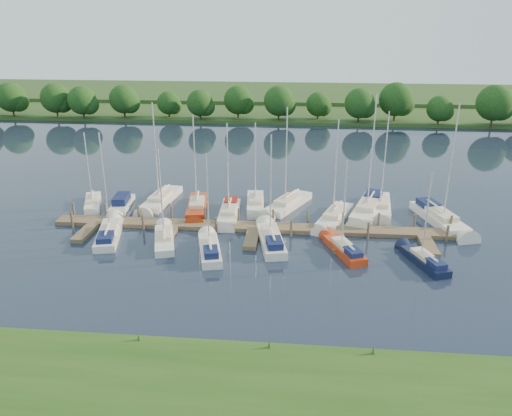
# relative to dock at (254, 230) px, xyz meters

# --- Properties ---
(ground) EXTENTS (260.00, 260.00, 0.00)m
(ground) POSITION_rel_dock_xyz_m (0.00, -7.31, -0.20)
(ground) COLOR #1B2436
(ground) RESTS_ON ground
(near_bank) EXTENTS (90.00, 10.00, 0.50)m
(near_bank) POSITION_rel_dock_xyz_m (0.00, -23.31, 0.05)
(near_bank) COLOR #214714
(near_bank) RESTS_ON ground
(dock) EXTENTS (40.00, 6.00, 0.40)m
(dock) POSITION_rel_dock_xyz_m (0.00, 0.00, 0.00)
(dock) COLOR brown
(dock) RESTS_ON ground
(mooring_pilings) EXTENTS (38.24, 2.84, 2.00)m
(mooring_pilings) POSITION_rel_dock_xyz_m (0.00, 1.13, 0.40)
(mooring_pilings) COLOR #473D33
(mooring_pilings) RESTS_ON ground
(far_shore) EXTENTS (180.00, 30.00, 0.60)m
(far_shore) POSITION_rel_dock_xyz_m (0.00, 67.69, 0.10)
(far_shore) COLOR #23431A
(far_shore) RESTS_ON ground
(distant_hill) EXTENTS (220.00, 40.00, 1.40)m
(distant_hill) POSITION_rel_dock_xyz_m (0.00, 92.69, 0.50)
(distant_hill) COLOR #375123
(distant_hill) RESTS_ON ground
(treeline) EXTENTS (146.01, 9.11, 7.81)m
(treeline) POSITION_rel_dock_xyz_m (0.73, 54.62, 3.64)
(treeline) COLOR #38281C
(treeline) RESTS_ON ground
(sailboat_n_0) EXTENTS (3.44, 6.64, 8.58)m
(sailboat_n_0) POSITION_rel_dock_xyz_m (-18.41, 5.39, 0.07)
(sailboat_n_0) COLOR silver
(sailboat_n_0) RESTS_ON ground
(motorboat) EXTENTS (2.35, 6.26, 1.77)m
(motorboat) POSITION_rel_dock_xyz_m (-15.01, 5.03, 0.16)
(motorboat) COLOR silver
(motorboat) RESTS_ON ground
(sailboat_n_2) EXTENTS (2.99, 9.31, 11.65)m
(sailboat_n_2) POSITION_rel_dock_xyz_m (-11.25, 6.95, 0.07)
(sailboat_n_2) COLOR silver
(sailboat_n_2) RESTS_ON ground
(sailboat_n_3) EXTENTS (2.96, 8.53, 10.82)m
(sailboat_n_3) POSITION_rel_dock_xyz_m (-6.64, 5.07, 0.08)
(sailboat_n_3) COLOR #AE2F10
(sailboat_n_3) RESTS_ON ground
(sailboat_n_4) EXTENTS (2.27, 8.10, 10.26)m
(sailboat_n_4) POSITION_rel_dock_xyz_m (-2.98, 3.77, 0.12)
(sailboat_n_4) COLOR silver
(sailboat_n_4) RESTS_ON ground
(sailboat_n_5) EXTENTS (2.39, 7.64, 9.78)m
(sailboat_n_5) POSITION_rel_dock_xyz_m (-0.52, 6.88, 0.08)
(sailboat_n_5) COLOR silver
(sailboat_n_5) RESTS_ON ground
(sailboat_n_6) EXTENTS (5.31, 8.74, 11.44)m
(sailboat_n_6) POSITION_rel_dock_xyz_m (2.89, 6.80, 0.08)
(sailboat_n_6) COLOR silver
(sailboat_n_6) RESTS_ON ground
(sailboat_n_7) EXTENTS (4.30, 8.50, 10.88)m
(sailboat_n_7) POSITION_rel_dock_xyz_m (7.84, 3.46, 0.08)
(sailboat_n_7) COLOR silver
(sailboat_n_7) RESTS_ON ground
(sailboat_n_8) EXTENTS (4.91, 10.29, 13.00)m
(sailboat_n_8) POSITION_rel_dock_xyz_m (11.59, 6.23, 0.14)
(sailboat_n_8) COLOR silver
(sailboat_n_8) RESTS_ON ground
(sailboat_n_9) EXTENTS (2.97, 8.80, 11.10)m
(sailboat_n_9) POSITION_rel_dock_xyz_m (13.00, 7.12, 0.08)
(sailboat_n_9) COLOR silver
(sailboat_n_9) RESTS_ON ground
(sailboat_n_10) EXTENTS (4.46, 9.90, 12.52)m
(sailboat_n_10) POSITION_rel_dock_xyz_m (18.57, 4.03, 0.14)
(sailboat_n_10) COLOR silver
(sailboat_n_10) RESTS_ON ground
(sailboat_s_0) EXTENTS (3.44, 8.18, 10.32)m
(sailboat_s_0) POSITION_rel_dock_xyz_m (-13.51, -2.50, 0.12)
(sailboat_s_0) COLOR silver
(sailboat_s_0) RESTS_ON ground
(sailboat_s_1) EXTENTS (3.25, 7.09, 9.09)m
(sailboat_s_1) POSITION_rel_dock_xyz_m (-8.01, -3.20, 0.07)
(sailboat_s_1) COLOR silver
(sailboat_s_1) RESTS_ON ground
(sailboat_s_2) EXTENTS (3.14, 7.20, 9.33)m
(sailboat_s_2) POSITION_rel_dock_xyz_m (-3.40, -5.13, 0.14)
(sailboat_s_2) COLOR silver
(sailboat_s_2) RESTS_ON ground
(sailboat_s_3) EXTENTS (3.29, 8.20, 10.51)m
(sailboat_s_3) POSITION_rel_dock_xyz_m (1.82, -2.61, 0.14)
(sailboat_s_3) COLOR silver
(sailboat_s_3) RESTS_ON ground
(sailboat_s_4) EXTENTS (3.60, 6.63, 8.65)m
(sailboat_s_4) POSITION_rel_dock_xyz_m (8.31, -3.87, 0.12)
(sailboat_s_4) COLOR #AE2F10
(sailboat_s_4) RESTS_ON ground
(sailboat_s_5) EXTENTS (3.30, 6.37, 8.26)m
(sailboat_s_5) POSITION_rel_dock_xyz_m (14.89, -5.43, 0.11)
(sailboat_s_5) COLOR black
(sailboat_s_5) RESTS_ON ground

